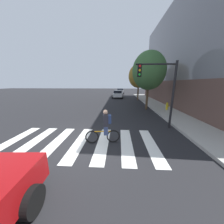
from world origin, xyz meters
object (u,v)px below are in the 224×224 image
object	(u,v)px
traffic_light_near	(161,84)
fire_hydrant	(167,106)
sedan_far	(120,91)
sedan_mid	(118,94)
street_tree_mid	(139,76)
cyclist	(105,127)
street_tree_near	(149,71)

from	to	relation	value
traffic_light_near	fire_hydrant	xyz separation A→B (m)	(2.56, 4.91, -2.33)
sedan_far	traffic_light_near	size ratio (longest dim) A/B	1.03
sedan_mid	street_tree_mid	bearing A→B (deg)	-45.00
cyclist	street_tree_mid	xyz separation A→B (m)	(3.92, 15.09, 3.19)
sedan_mid	street_tree_mid	size ratio (longest dim) A/B	0.73
sedan_mid	traffic_light_near	distance (m)	16.67
sedan_mid	street_tree_near	distance (m)	11.69
cyclist	fire_hydrant	bearing A→B (deg)	51.22
cyclist	fire_hydrant	size ratio (longest dim) A/B	2.18
sedan_far	cyclist	world-z (taller)	cyclist
sedan_far	street_tree_mid	distance (m)	13.23
traffic_light_near	fire_hydrant	size ratio (longest dim) A/B	5.38
sedan_mid	sedan_far	world-z (taller)	sedan_mid
sedan_far	fire_hydrant	bearing A→B (deg)	-76.75
cyclist	traffic_light_near	bearing A→B (deg)	35.15
sedan_far	cyclist	distance (m)	27.58
sedan_far	street_tree_near	distance (m)	20.18
cyclist	street_tree_near	world-z (taller)	street_tree_near
sedan_mid	street_tree_near	world-z (taller)	street_tree_near
sedan_mid	traffic_light_near	size ratio (longest dim) A/B	1.03
sedan_far	street_tree_mid	bearing A→B (deg)	-76.64
sedan_mid	cyclist	xyz separation A→B (m)	(-0.45, -18.56, 0.07)
cyclist	traffic_light_near	distance (m)	4.41
cyclist	street_tree_near	bearing A→B (deg)	64.33
street_tree_near	street_tree_mid	bearing A→B (deg)	88.92
traffic_light_near	sedan_far	bearing A→B (deg)	95.07
street_tree_mid	sedan_mid	bearing A→B (deg)	135.00
sedan_mid	street_tree_near	bearing A→B (deg)	-72.68
sedan_far	fire_hydrant	world-z (taller)	sedan_far
sedan_mid	fire_hydrant	size ratio (longest dim) A/B	5.56
traffic_light_near	street_tree_near	bearing A→B (deg)	84.12
traffic_light_near	cyclist	bearing A→B (deg)	-144.85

